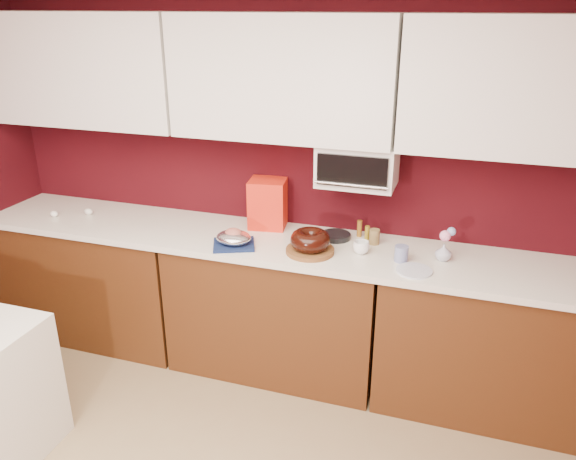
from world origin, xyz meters
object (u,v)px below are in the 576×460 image
(toaster_oven, at_px, (358,164))
(foil_ham_nest, at_px, (234,238))
(pandoro_box, at_px, (268,203))
(blue_jar, at_px, (401,254))
(bundt_cake, at_px, (310,240))
(coffee_mug, at_px, (361,246))
(flower_vase, at_px, (444,251))

(toaster_oven, height_order, foil_ham_nest, toaster_oven)
(pandoro_box, relative_size, blue_jar, 3.43)
(toaster_oven, bearing_deg, bundt_cake, -126.16)
(coffee_mug, xyz_separation_m, blue_jar, (0.23, -0.04, 0.00))
(foil_ham_nest, height_order, pandoro_box, pandoro_box)
(toaster_oven, height_order, pandoro_box, toaster_oven)
(toaster_oven, bearing_deg, coffee_mug, -67.45)
(pandoro_box, distance_m, coffee_mug, 0.71)
(toaster_oven, distance_m, foil_ham_nest, 0.85)
(foil_ham_nest, height_order, flower_vase, flower_vase)
(toaster_oven, bearing_deg, foil_ham_nest, -153.73)
(blue_jar, bearing_deg, coffee_mug, 171.40)
(pandoro_box, xyz_separation_m, flower_vase, (1.11, -0.18, -0.10))
(bundt_cake, height_order, coffee_mug, bundt_cake)
(toaster_oven, xyz_separation_m, blue_jar, (0.31, -0.23, -0.43))
(toaster_oven, relative_size, pandoro_box, 1.44)
(toaster_oven, distance_m, blue_jar, 0.58)
(blue_jar, bearing_deg, toaster_oven, 143.89)
(coffee_mug, bearing_deg, blue_jar, -8.60)
(bundt_cake, relative_size, foil_ham_nest, 1.09)
(toaster_oven, height_order, bundt_cake, toaster_oven)
(toaster_oven, height_order, blue_jar, toaster_oven)
(toaster_oven, height_order, flower_vase, toaster_oven)
(flower_vase, bearing_deg, bundt_cake, -169.64)
(bundt_cake, relative_size, blue_jar, 2.53)
(blue_jar, xyz_separation_m, flower_vase, (0.22, 0.09, 0.01))
(bundt_cake, distance_m, pandoro_box, 0.50)
(pandoro_box, height_order, blue_jar, pandoro_box)
(pandoro_box, xyz_separation_m, blue_jar, (0.89, -0.27, -0.11))
(bundt_cake, relative_size, flower_vase, 2.10)
(toaster_oven, xyz_separation_m, coffee_mug, (0.08, -0.19, -0.43))
(blue_jar, bearing_deg, bundt_cake, -174.69)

